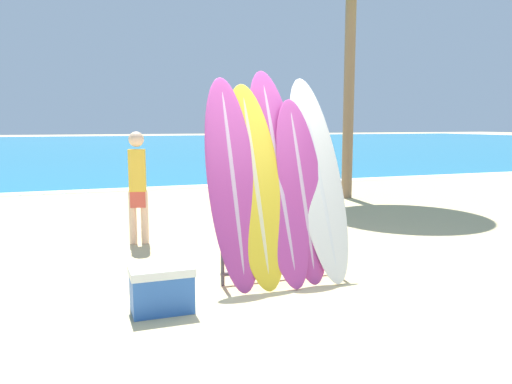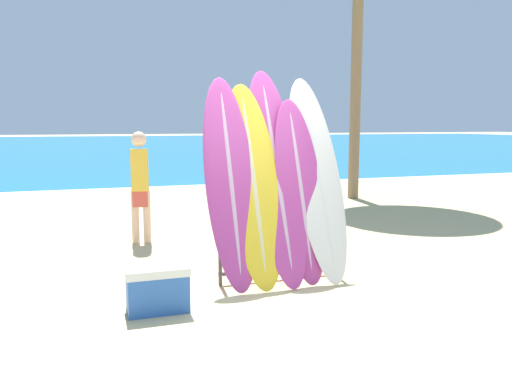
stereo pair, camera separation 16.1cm
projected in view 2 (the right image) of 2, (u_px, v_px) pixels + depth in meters
ground_plane at (271, 287)px, 5.26m from camera, size 160.00×160.00×0.00m
ocean_water at (114, 145)px, 40.90m from camera, size 120.00×60.00×0.01m
surfboard_rack at (279, 239)px, 5.45m from camera, size 1.37×0.04×0.85m
surfboard_slot_0 at (230, 180)px, 5.27m from camera, size 0.54×0.95×2.23m
surfboard_slot_1 at (253, 182)px, 5.35m from camera, size 0.59×1.00×2.17m
surfboard_slot_2 at (276, 173)px, 5.49m from camera, size 0.58×1.15×2.34m
surfboard_slot_3 at (300, 188)px, 5.49m from camera, size 0.53×0.82×2.00m
surfboard_slot_4 at (317, 175)px, 5.62m from camera, size 0.56×1.12×2.26m
person_near_water at (300, 175)px, 8.57m from camera, size 0.26×0.25×1.53m
person_mid_beach at (140, 183)px, 7.08m from camera, size 0.27×0.21×1.60m
cooler_box at (157, 288)px, 4.57m from camera, size 0.57×0.36×0.42m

